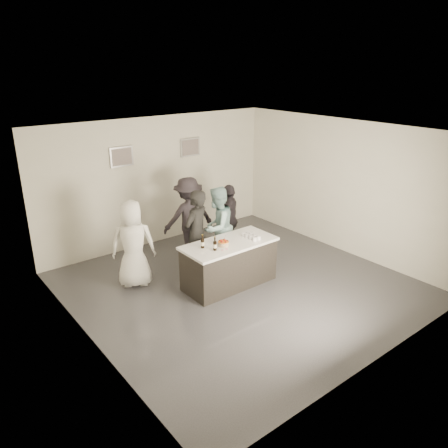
# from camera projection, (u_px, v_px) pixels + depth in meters

# --- Properties ---
(floor) EXTENTS (6.00, 6.00, 0.00)m
(floor) POSITION_uv_depth(u_px,v_px,m) (240.00, 285.00, 8.61)
(floor) COLOR #3D3D42
(floor) RESTS_ON ground
(ceiling) EXTENTS (6.00, 6.00, 0.00)m
(ceiling) POSITION_uv_depth(u_px,v_px,m) (242.00, 132.00, 7.56)
(ceiling) COLOR white
(wall_back) EXTENTS (6.00, 0.04, 3.00)m
(wall_back) POSITION_uv_depth(u_px,v_px,m) (159.00, 181.00, 10.29)
(wall_back) COLOR silver
(wall_back) RESTS_ON ground
(wall_front) EXTENTS (6.00, 0.04, 3.00)m
(wall_front) POSITION_uv_depth(u_px,v_px,m) (385.00, 271.00, 5.88)
(wall_front) COLOR silver
(wall_front) RESTS_ON ground
(wall_left) EXTENTS (0.04, 6.00, 3.00)m
(wall_left) POSITION_uv_depth(u_px,v_px,m) (83.00, 256.00, 6.34)
(wall_left) COLOR silver
(wall_left) RESTS_ON ground
(wall_right) EXTENTS (0.04, 6.00, 3.00)m
(wall_right) POSITION_uv_depth(u_px,v_px,m) (342.00, 187.00, 9.82)
(wall_right) COLOR silver
(wall_right) RESTS_ON ground
(picture_left) EXTENTS (0.54, 0.04, 0.44)m
(picture_left) POSITION_uv_depth(u_px,v_px,m) (121.00, 157.00, 9.50)
(picture_left) COLOR #B2B2B7
(picture_left) RESTS_ON wall_back
(picture_right) EXTENTS (0.54, 0.04, 0.44)m
(picture_right) POSITION_uv_depth(u_px,v_px,m) (190.00, 147.00, 10.54)
(picture_right) COLOR #B2B2B7
(picture_right) RESTS_ON wall_back
(bar_counter) EXTENTS (1.86, 0.86, 0.90)m
(bar_counter) POSITION_uv_depth(u_px,v_px,m) (229.00, 263.00, 8.51)
(bar_counter) COLOR white
(bar_counter) RESTS_ON ground
(cake) EXTENTS (0.21, 0.21, 0.08)m
(cake) POSITION_uv_depth(u_px,v_px,m) (223.00, 244.00, 8.19)
(cake) COLOR orange
(cake) RESTS_ON bar_counter
(beer_bottle_a) EXTENTS (0.07, 0.07, 0.26)m
(beer_bottle_a) POSITION_uv_depth(u_px,v_px,m) (202.00, 241.00, 8.05)
(beer_bottle_a) COLOR black
(beer_bottle_a) RESTS_ON bar_counter
(beer_bottle_b) EXTENTS (0.07, 0.07, 0.26)m
(beer_bottle_b) POSITION_uv_depth(u_px,v_px,m) (215.00, 244.00, 7.96)
(beer_bottle_b) COLOR black
(beer_bottle_b) RESTS_ON bar_counter
(tumbler_cluster) EXTENTS (0.19, 0.40, 0.08)m
(tumbler_cluster) POSITION_uv_depth(u_px,v_px,m) (251.00, 236.00, 8.54)
(tumbler_cluster) COLOR orange
(tumbler_cluster) RESTS_ON bar_counter
(candles) EXTENTS (0.24, 0.08, 0.01)m
(candles) POSITION_uv_depth(u_px,v_px,m) (224.00, 251.00, 7.98)
(candles) COLOR pink
(candles) RESTS_ON bar_counter
(person_main_black) EXTENTS (0.78, 0.65, 1.82)m
(person_main_black) POSITION_uv_depth(u_px,v_px,m) (196.00, 234.00, 8.71)
(person_main_black) COLOR black
(person_main_black) RESTS_ON ground
(person_main_blue) EXTENTS (1.04, 0.94, 1.74)m
(person_main_blue) POSITION_uv_depth(u_px,v_px,m) (217.00, 227.00, 9.20)
(person_main_blue) COLOR #96C2C4
(person_main_blue) RESTS_ON ground
(person_guest_left) EXTENTS (1.00, 0.89, 1.73)m
(person_guest_left) POSITION_uv_depth(u_px,v_px,m) (133.00, 244.00, 8.37)
(person_guest_left) COLOR white
(person_guest_left) RESTS_ON ground
(person_guest_right) EXTENTS (0.99, 0.89, 1.62)m
(person_guest_right) POSITION_uv_depth(u_px,v_px,m) (229.00, 219.00, 9.84)
(person_guest_right) COLOR #27242A
(person_guest_right) RESTS_ON ground
(person_guest_back) EXTENTS (1.27, 0.89, 1.79)m
(person_guest_back) POSITION_uv_depth(u_px,v_px,m) (189.00, 217.00, 9.73)
(person_guest_back) COLOR #272329
(person_guest_back) RESTS_ON ground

